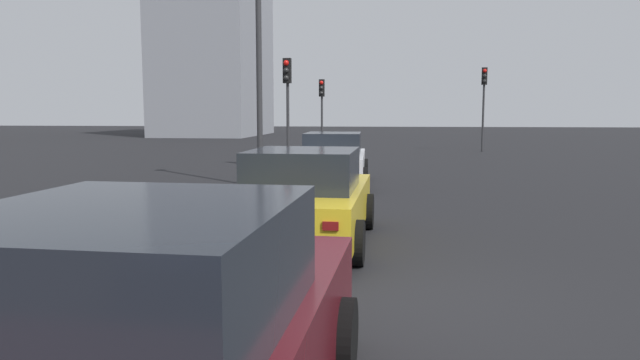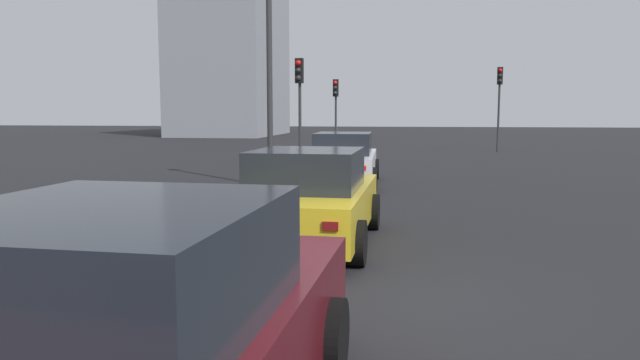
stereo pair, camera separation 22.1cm
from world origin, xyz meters
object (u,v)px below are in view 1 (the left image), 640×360
traffic_light_near_right (484,92)px  traffic_light_far_left (322,100)px  traffic_light_near_left (287,90)px  car_maroon_right_third (148,346)px  street_lamp_kerbside (259,51)px  car_yellow_right_second (305,198)px  car_white_right_lead (333,159)px

traffic_light_near_right → traffic_light_far_left: (-1.07, 8.55, -0.43)m
traffic_light_near_left → car_maroon_right_third: bearing=14.6°
car_maroon_right_third → traffic_light_near_right: traffic_light_near_right is taller
traffic_light_far_left → street_lamp_kerbside: size_ratio=0.61×
traffic_light_near_left → traffic_light_far_left: size_ratio=1.06×
car_yellow_right_second → traffic_light_near_right: traffic_light_near_right is taller
car_maroon_right_third → car_white_right_lead: bearing=3.2°
traffic_light_far_left → car_yellow_right_second: bearing=8.6°
car_yellow_right_second → traffic_light_near_right: 23.87m
car_white_right_lead → car_maroon_right_third: size_ratio=1.05×
car_white_right_lead → traffic_light_near_right: bearing=-25.3°
traffic_light_near_left → street_lamp_kerbside: (-5.22, -0.13, 0.87)m
traffic_light_far_left → traffic_light_near_left: bearing=1.7°
car_white_right_lead → traffic_light_near_right: size_ratio=1.05×
car_white_right_lead → traffic_light_near_right: traffic_light_near_right is taller
car_maroon_right_third → traffic_light_near_right: (28.90, -6.33, 2.42)m
traffic_light_near_right → car_yellow_right_second: bearing=-11.3°
car_white_right_lead → car_yellow_right_second: size_ratio=1.11×
traffic_light_far_left → street_lamp_kerbside: street_lamp_kerbside is taller
car_white_right_lead → car_maroon_right_third: 13.81m
traffic_light_far_left → traffic_light_near_right: bearing=99.8°
car_yellow_right_second → street_lamp_kerbside: street_lamp_kerbside is taller
car_yellow_right_second → car_maroon_right_third: 6.01m
car_white_right_lead → street_lamp_kerbside: (-0.88, 1.99, 3.05)m
traffic_light_near_right → street_lamp_kerbside: street_lamp_kerbside is taller
car_maroon_right_third → traffic_light_near_left: 18.43m
car_yellow_right_second → street_lamp_kerbside: (6.93, 2.28, 3.05)m
car_maroon_right_third → traffic_light_far_left: bearing=6.7°
traffic_light_near_left → traffic_light_near_right: bearing=148.2°
traffic_light_far_left → street_lamp_kerbside: 14.93m
car_white_right_lead → traffic_light_near_right: (15.09, -6.58, 2.46)m
traffic_light_near_left → traffic_light_far_left: (9.68, -0.15, -0.16)m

